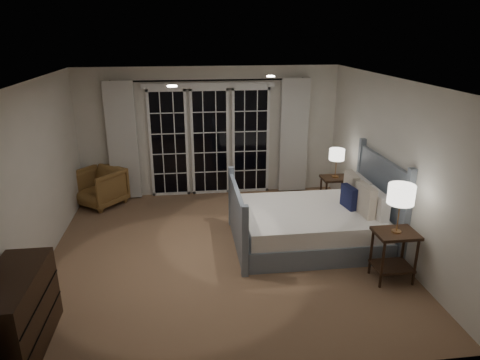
{
  "coord_description": "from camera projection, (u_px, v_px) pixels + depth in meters",
  "views": [
    {
      "loc": [
        -0.46,
        -5.66,
        3.12
      ],
      "look_at": [
        0.3,
        0.19,
        1.05
      ],
      "focal_mm": 32.0,
      "sensor_mm": 36.0,
      "label": 1
    }
  ],
  "objects": [
    {
      "name": "floor",
      "position": [
        222.0,
        251.0,
        6.39
      ],
      "size": [
        5.0,
        5.0,
        0.0
      ],
      "primitive_type": "plane",
      "color": "brown",
      "rests_on": "ground"
    },
    {
      "name": "ceiling",
      "position": [
        219.0,
        81.0,
        5.56
      ],
      "size": [
        5.0,
        5.0,
        0.0
      ],
      "primitive_type": "plane",
      "rotation": [
        3.14,
        0.0,
        0.0
      ],
      "color": "silver",
      "rests_on": "wall_back"
    },
    {
      "name": "wall_left",
      "position": [
        33.0,
        179.0,
        5.67
      ],
      "size": [
        0.02,
        5.0,
        2.5
      ],
      "primitive_type": "cube",
      "color": "silver",
      "rests_on": "floor"
    },
    {
      "name": "wall_right",
      "position": [
        390.0,
        165.0,
        6.28
      ],
      "size": [
        0.02,
        5.0,
        2.5
      ],
      "primitive_type": "cube",
      "color": "silver",
      "rests_on": "floor"
    },
    {
      "name": "wall_back",
      "position": [
        210.0,
        132.0,
        8.31
      ],
      "size": [
        5.0,
        0.02,
        2.5
      ],
      "primitive_type": "cube",
      "color": "silver",
      "rests_on": "floor"
    },
    {
      "name": "wall_front",
      "position": [
        246.0,
        263.0,
        3.63
      ],
      "size": [
        5.0,
        0.02,
        2.5
      ],
      "primitive_type": "cube",
      "color": "silver",
      "rests_on": "floor"
    },
    {
      "name": "french_doors",
      "position": [
        210.0,
        141.0,
        8.33
      ],
      "size": [
        2.5,
        0.04,
        2.2
      ],
      "color": "black",
      "rests_on": "wall_back"
    },
    {
      "name": "curtain_rod",
      "position": [
        209.0,
        80.0,
        7.89
      ],
      "size": [
        3.5,
        0.03,
        0.03
      ],
      "primitive_type": "cylinder",
      "rotation": [
        0.0,
        1.57,
        0.0
      ],
      "color": "black",
      "rests_on": "wall_back"
    },
    {
      "name": "curtain_left",
      "position": [
        123.0,
        141.0,
        8.04
      ],
      "size": [
        0.55,
        0.1,
        2.25
      ],
      "primitive_type": "cube",
      "color": "silver",
      "rests_on": "curtain_rod"
    },
    {
      "name": "curtain_right",
      "position": [
        294.0,
        136.0,
        8.43
      ],
      "size": [
        0.55,
        0.1,
        2.25
      ],
      "primitive_type": "cube",
      "color": "silver",
      "rests_on": "curtain_rod"
    },
    {
      "name": "downlight_a",
      "position": [
        271.0,
        76.0,
        6.22
      ],
      "size": [
        0.12,
        0.12,
        0.01
      ],
      "primitive_type": "cylinder",
      "color": "white",
      "rests_on": "ceiling"
    },
    {
      "name": "downlight_b",
      "position": [
        172.0,
        86.0,
        5.12
      ],
      "size": [
        0.12,
        0.12,
        0.01
      ],
      "primitive_type": "cylinder",
      "color": "white",
      "rests_on": "ceiling"
    },
    {
      "name": "bed",
      "position": [
        313.0,
        223.0,
        6.55
      ],
      "size": [
        2.27,
        1.63,
        1.32
      ],
      "color": "slate",
      "rests_on": "floor"
    },
    {
      "name": "nightstand_left",
      "position": [
        394.0,
        248.0,
        5.53
      ],
      "size": [
        0.53,
        0.42,
        0.69
      ],
      "color": "black",
      "rests_on": "floor"
    },
    {
      "name": "nightstand_right",
      "position": [
        334.0,
        188.0,
        7.77
      ],
      "size": [
        0.48,
        0.38,
        0.62
      ],
      "color": "black",
      "rests_on": "floor"
    },
    {
      "name": "lamp_left",
      "position": [
        401.0,
        195.0,
        5.28
      ],
      "size": [
        0.33,
        0.33,
        0.64
      ],
      "color": "#B68148",
      "rests_on": "nightstand_left"
    },
    {
      "name": "lamp_right",
      "position": [
        337.0,
        155.0,
        7.56
      ],
      "size": [
        0.27,
        0.27,
        0.53
      ],
      "color": "#B68148",
      "rests_on": "nightstand_right"
    },
    {
      "name": "armchair",
      "position": [
        100.0,
        187.0,
        7.98
      ],
      "size": [
        1.08,
        1.08,
        0.71
      ],
      "primitive_type": "imported",
      "rotation": [
        0.0,
        0.0,
        -0.69
      ],
      "color": "brown",
      "rests_on": "floor"
    },
    {
      "name": "dresser",
      "position": [
        16.0,
        314.0,
        4.29
      ],
      "size": [
        0.51,
        1.2,
        0.85
      ],
      "color": "black",
      "rests_on": "floor"
    }
  ]
}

